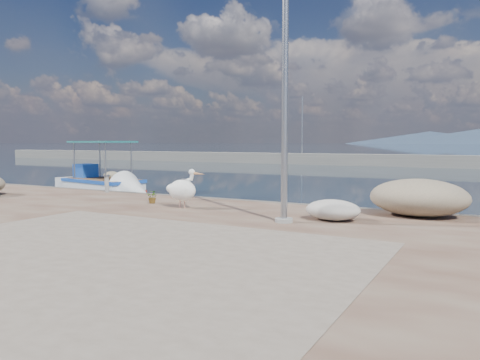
% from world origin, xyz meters
% --- Properties ---
extents(ground, '(1400.00, 1400.00, 0.00)m').
position_xyz_m(ground, '(0.00, 0.00, 0.00)').
color(ground, '#162635').
rests_on(ground, ground).
extents(quay_patch, '(9.00, 7.00, 0.01)m').
position_xyz_m(quay_patch, '(1.00, -3.00, 0.50)').
color(quay_patch, gray).
rests_on(quay_patch, quay).
extents(breakwater, '(120.00, 2.20, 7.50)m').
position_xyz_m(breakwater, '(-0.00, 40.00, 0.60)').
color(breakwater, gray).
rests_on(breakwater, ground).
extents(boat_left, '(6.40, 3.08, 2.95)m').
position_xyz_m(boat_left, '(-10.62, 8.51, 0.23)').
color(boat_left, white).
rests_on(boat_left, ground).
extents(pelican, '(1.24, 0.69, 1.19)m').
position_xyz_m(pelican, '(-1.22, 2.45, 1.06)').
color(pelican, tan).
rests_on(pelican, quay).
extents(lamp_post, '(0.44, 0.96, 7.00)m').
position_xyz_m(lamp_post, '(2.44, 1.65, 3.80)').
color(lamp_post, gray).
rests_on(lamp_post, quay).
extents(bollard_near, '(0.24, 0.24, 0.72)m').
position_xyz_m(bollard_near, '(-2.37, 4.17, 0.89)').
color(bollard_near, gray).
rests_on(bollard_near, quay).
extents(bollard_far, '(0.23, 0.23, 0.69)m').
position_xyz_m(bollard_far, '(-6.44, 4.60, 0.88)').
color(bollard_far, gray).
rests_on(bollard_far, quay).
extents(potted_plant, '(0.43, 0.39, 0.42)m').
position_xyz_m(potted_plant, '(-2.71, 2.86, 0.71)').
color(potted_plant, '#33722D').
rests_on(potted_plant, quay).
extents(net_pile_c, '(2.57, 1.83, 1.01)m').
position_xyz_m(net_pile_c, '(5.23, 4.21, 1.00)').
color(net_pile_c, tan).
rests_on(net_pile_c, quay).
extents(net_pile_d, '(1.40, 1.05, 0.53)m').
position_xyz_m(net_pile_d, '(3.41, 2.50, 0.76)').
color(net_pile_d, silver).
rests_on(net_pile_d, quay).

